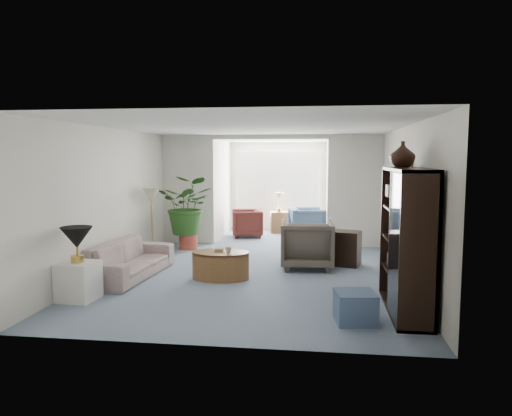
# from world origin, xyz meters

# --- Properties ---
(floor) EXTENTS (6.00, 6.00, 0.00)m
(floor) POSITION_xyz_m (0.00, 0.00, 0.00)
(floor) COLOR gray
(floor) RESTS_ON ground
(sunroom_floor) EXTENTS (2.60, 2.60, 0.00)m
(sunroom_floor) POSITION_xyz_m (0.00, 4.10, 0.00)
(sunroom_floor) COLOR gray
(sunroom_floor) RESTS_ON ground
(back_pier_left) EXTENTS (1.20, 0.12, 2.50)m
(back_pier_left) POSITION_xyz_m (-1.90, 3.00, 1.25)
(back_pier_left) COLOR white
(back_pier_left) RESTS_ON ground
(back_pier_right) EXTENTS (1.20, 0.12, 2.50)m
(back_pier_right) POSITION_xyz_m (1.90, 3.00, 1.25)
(back_pier_right) COLOR white
(back_pier_right) RESTS_ON ground
(back_header) EXTENTS (2.60, 0.12, 0.10)m
(back_header) POSITION_xyz_m (0.00, 3.00, 2.45)
(back_header) COLOR white
(back_header) RESTS_ON back_pier_left
(window_pane) EXTENTS (2.20, 0.02, 1.50)m
(window_pane) POSITION_xyz_m (0.00, 5.18, 1.40)
(window_pane) COLOR white
(window_blinds) EXTENTS (2.20, 0.02, 1.50)m
(window_blinds) POSITION_xyz_m (0.00, 5.15, 1.40)
(window_blinds) COLOR white
(framed_picture) EXTENTS (0.04, 0.50, 0.40)m
(framed_picture) POSITION_xyz_m (2.46, -0.10, 1.70)
(framed_picture) COLOR beige
(sofa) EXTENTS (0.95, 2.09, 0.59)m
(sofa) POSITION_xyz_m (-2.03, -0.25, 0.30)
(sofa) COLOR #BCB39F
(sofa) RESTS_ON ground
(end_table) EXTENTS (0.52, 0.52, 0.54)m
(end_table) POSITION_xyz_m (-2.23, -1.60, 0.27)
(end_table) COLOR white
(end_table) RESTS_ON ground
(table_lamp) EXTENTS (0.44, 0.44, 0.30)m
(table_lamp) POSITION_xyz_m (-2.23, -1.60, 0.89)
(table_lamp) COLOR black
(table_lamp) RESTS_ON end_table
(floor_lamp) EXTENTS (0.36, 0.36, 0.28)m
(floor_lamp) POSITION_xyz_m (-2.24, 1.46, 1.25)
(floor_lamp) COLOR beige
(floor_lamp) RESTS_ON ground
(coffee_table) EXTENTS (1.20, 1.20, 0.45)m
(coffee_table) POSITION_xyz_m (-0.49, -0.17, 0.23)
(coffee_table) COLOR brown
(coffee_table) RESTS_ON ground
(coffee_bowl) EXTENTS (0.27, 0.27, 0.05)m
(coffee_bowl) POSITION_xyz_m (-0.54, -0.07, 0.48)
(coffee_bowl) COLOR silver
(coffee_bowl) RESTS_ON coffee_table
(coffee_cup) EXTENTS (0.14, 0.14, 0.10)m
(coffee_cup) POSITION_xyz_m (-0.34, -0.27, 0.50)
(coffee_cup) COLOR beige
(coffee_cup) RESTS_ON coffee_table
(wingback_chair) EXTENTS (0.98, 1.00, 0.86)m
(wingback_chair) POSITION_xyz_m (0.90, 0.80, 0.43)
(wingback_chair) COLOR #585045
(wingback_chair) RESTS_ON ground
(side_table_dark) EXTENTS (0.63, 0.56, 0.64)m
(side_table_dark) POSITION_xyz_m (1.60, 1.10, 0.32)
(side_table_dark) COLOR black
(side_table_dark) RESTS_ON ground
(entertainment_cabinet) EXTENTS (0.45, 1.68, 1.86)m
(entertainment_cabinet) POSITION_xyz_m (2.23, -1.53, 0.93)
(entertainment_cabinet) COLOR black
(entertainment_cabinet) RESTS_ON ground
(cabinet_urn) EXTENTS (0.34, 0.34, 0.35)m
(cabinet_urn) POSITION_xyz_m (2.23, -1.03, 2.04)
(cabinet_urn) COLOR black
(cabinet_urn) RESTS_ON entertainment_cabinet
(ottoman) EXTENTS (0.53, 0.53, 0.38)m
(ottoman) POSITION_xyz_m (1.56, -2.04, 0.19)
(ottoman) COLOR slate
(ottoman) RESTS_ON ground
(plant_pot) EXTENTS (0.40, 0.40, 0.32)m
(plant_pot) POSITION_xyz_m (-1.71, 2.28, 0.16)
(plant_pot) COLOR #AE4132
(plant_pot) RESTS_ON ground
(house_plant) EXTENTS (1.15, 1.00, 1.28)m
(house_plant) POSITION_xyz_m (-1.71, 2.28, 0.96)
(house_plant) COLOR #26521C
(house_plant) RESTS_ON plant_pot
(sunroom_chair_blue) EXTENTS (0.98, 0.96, 0.76)m
(sunroom_chair_blue) POSITION_xyz_m (0.82, 4.04, 0.38)
(sunroom_chair_blue) COLOR slate
(sunroom_chair_blue) RESTS_ON ground
(sunroom_chair_maroon) EXTENTS (0.89, 0.87, 0.69)m
(sunroom_chair_maroon) POSITION_xyz_m (-0.68, 4.04, 0.35)
(sunroom_chair_maroon) COLOR maroon
(sunroom_chair_maroon) RESTS_ON ground
(sunroom_table) EXTENTS (0.52, 0.44, 0.56)m
(sunroom_table) POSITION_xyz_m (0.07, 4.79, 0.28)
(sunroom_table) COLOR brown
(sunroom_table) RESTS_ON ground
(shelf_clutter) EXTENTS (0.30, 1.17, 1.06)m
(shelf_clutter) POSITION_xyz_m (2.18, -1.62, 1.09)
(shelf_clutter) COLOR #302F2C
(shelf_clutter) RESTS_ON entertainment_cabinet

